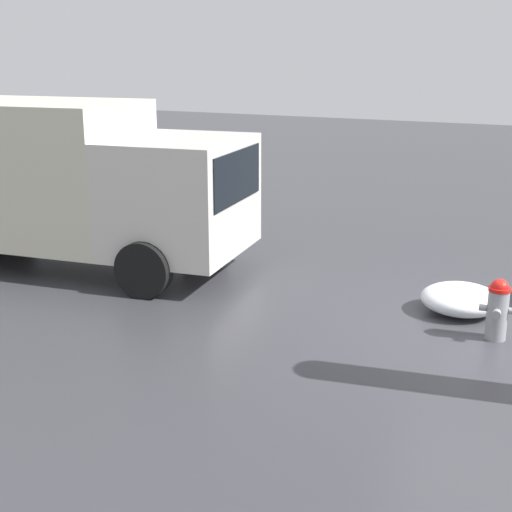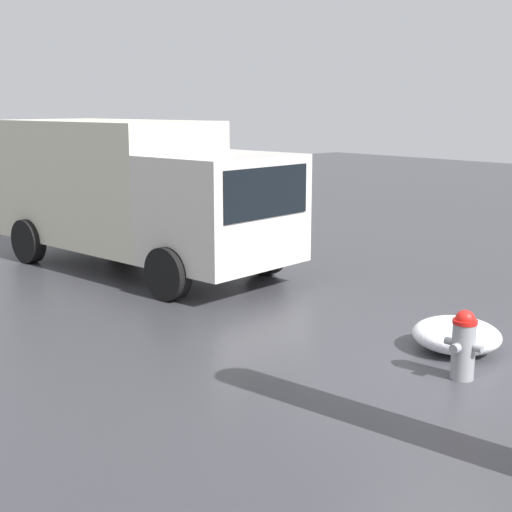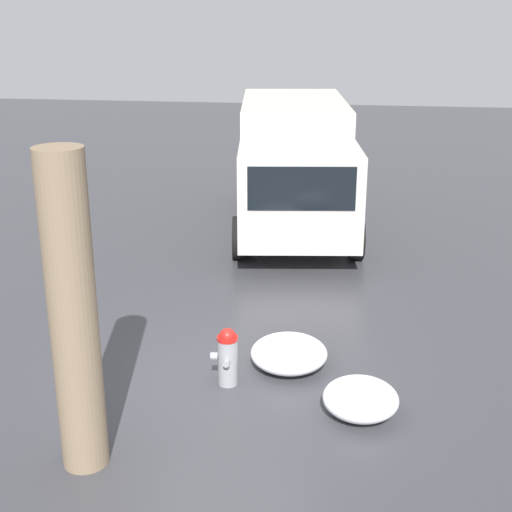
% 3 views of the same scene
% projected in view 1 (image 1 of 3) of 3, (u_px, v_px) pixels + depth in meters
% --- Properties ---
extents(ground_plane, '(60.00, 60.00, 0.00)m').
position_uv_depth(ground_plane, '(495.00, 339.00, 9.56)').
color(ground_plane, '#38383D').
extents(fire_hydrant, '(0.48, 0.39, 0.84)m').
position_uv_depth(fire_hydrant, '(498.00, 309.00, 9.44)').
color(fire_hydrant, gray).
rests_on(fire_hydrant, ground_plane).
extents(delivery_truck, '(6.85, 3.34, 2.88)m').
position_uv_depth(delivery_truck, '(55.00, 177.00, 12.60)').
color(delivery_truck, beige).
rests_on(delivery_truck, ground_plane).
extents(pedestrian, '(0.35, 0.35, 1.60)m').
position_uv_depth(pedestrian, '(131.00, 239.00, 11.23)').
color(pedestrian, '#23232D').
rests_on(pedestrian, ground_plane).
extents(snow_pile_by_hydrant, '(1.16, 1.12, 0.43)m').
position_uv_depth(snow_pile_by_hydrant, '(461.00, 299.00, 10.45)').
color(snow_pile_by_hydrant, white).
rests_on(snow_pile_by_hydrant, ground_plane).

